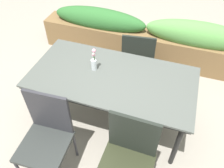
{
  "coord_description": "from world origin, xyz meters",
  "views": [
    {
      "loc": [
        0.55,
        -1.67,
        2.4
      ],
      "look_at": [
        -0.03,
        0.03,
        0.62
      ],
      "focal_mm": 36.6,
      "sensor_mm": 36.0,
      "label": 1
    }
  ],
  "objects_px": {
    "chair_far_side": "(138,54)",
    "flower_vase": "(94,62)",
    "dining_table": "(112,80)",
    "chair_near_left": "(47,134)",
    "chair_near_right": "(128,159)",
    "planter_box": "(146,38)"
  },
  "relations": [
    {
      "from": "chair_near_left",
      "to": "chair_far_side",
      "type": "relative_size",
      "value": 1.1
    },
    {
      "from": "chair_near_right",
      "to": "chair_far_side",
      "type": "relative_size",
      "value": 1.09
    },
    {
      "from": "chair_near_right",
      "to": "planter_box",
      "type": "distance_m",
      "value": 2.17
    },
    {
      "from": "chair_near_left",
      "to": "chair_near_right",
      "type": "bearing_deg",
      "value": 176.56
    },
    {
      "from": "dining_table",
      "to": "chair_near_right",
      "type": "bearing_deg",
      "value": -61.95
    },
    {
      "from": "dining_table",
      "to": "chair_near_left",
      "type": "relative_size",
      "value": 1.87
    },
    {
      "from": "chair_near_right",
      "to": "planter_box",
      "type": "height_order",
      "value": "chair_near_right"
    },
    {
      "from": "chair_near_right",
      "to": "flower_vase",
      "type": "distance_m",
      "value": 1.06
    },
    {
      "from": "chair_near_right",
      "to": "dining_table",
      "type": "bearing_deg",
      "value": -61.13
    },
    {
      "from": "chair_far_side",
      "to": "flower_vase",
      "type": "height_order",
      "value": "flower_vase"
    },
    {
      "from": "dining_table",
      "to": "flower_vase",
      "type": "relative_size",
      "value": 6.61
    },
    {
      "from": "chair_near_left",
      "to": "chair_near_right",
      "type": "xyz_separation_m",
      "value": [
        0.81,
        -0.0,
        0.02
      ]
    },
    {
      "from": "chair_near_left",
      "to": "flower_vase",
      "type": "xyz_separation_m",
      "value": [
        0.18,
        0.8,
        0.31
      ]
    },
    {
      "from": "chair_near_left",
      "to": "chair_near_right",
      "type": "distance_m",
      "value": 0.81
    },
    {
      "from": "chair_far_side",
      "to": "planter_box",
      "type": "height_order",
      "value": "chair_far_side"
    },
    {
      "from": "flower_vase",
      "to": "planter_box",
      "type": "height_order",
      "value": "flower_vase"
    },
    {
      "from": "dining_table",
      "to": "flower_vase",
      "type": "bearing_deg",
      "value": 167.53
    },
    {
      "from": "planter_box",
      "to": "chair_far_side",
      "type": "bearing_deg",
      "value": -87.96
    },
    {
      "from": "dining_table",
      "to": "chair_near_left",
      "type": "bearing_deg",
      "value": -118.38
    },
    {
      "from": "chair_far_side",
      "to": "flower_vase",
      "type": "bearing_deg",
      "value": -122.98
    },
    {
      "from": "dining_table",
      "to": "chair_far_side",
      "type": "bearing_deg",
      "value": 81.31
    },
    {
      "from": "dining_table",
      "to": "chair_far_side",
      "type": "xyz_separation_m",
      "value": [
        0.12,
        0.77,
        -0.17
      ]
    }
  ]
}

